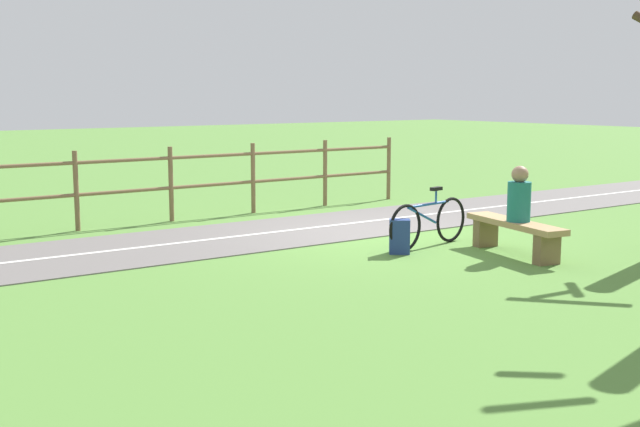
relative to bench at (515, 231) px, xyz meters
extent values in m
plane|color=#548438|center=(2.33, 0.42, -0.33)|extent=(80.00, 80.00, 0.00)
cube|color=#66605E|center=(3.41, 4.42, -0.32)|extent=(3.43, 36.05, 0.02)
cube|color=silver|center=(3.41, 4.42, -0.31)|extent=(0.97, 31.99, 0.00)
cube|color=#A88456|center=(0.00, 0.00, 0.10)|extent=(1.80, 0.72, 0.08)
cube|color=brown|center=(-0.65, 0.14, -0.13)|extent=(0.22, 0.35, 0.39)
cube|color=brown|center=(0.65, -0.14, -0.13)|extent=(0.22, 0.35, 0.39)
cylinder|color=#1E6B66|center=(-0.06, 0.01, 0.41)|extent=(0.37, 0.37, 0.54)
sphere|color=#9E755B|center=(-0.06, 0.01, 0.78)|extent=(0.23, 0.23, 0.23)
torus|color=black|center=(1.03, 1.06, 0.01)|extent=(0.14, 0.67, 0.67)
torus|color=black|center=(1.18, 0.03, 0.01)|extent=(0.14, 0.67, 0.67)
cylinder|color=#1E51A3|center=(1.11, 0.55, 0.29)|extent=(0.17, 0.89, 0.04)
cylinder|color=#1E51A3|center=(1.08, 0.70, 0.15)|extent=(0.13, 0.64, 0.31)
cylinder|color=#1E51A3|center=(1.13, 0.39, 0.39)|extent=(0.03, 0.03, 0.20)
cube|color=black|center=(1.13, 0.39, 0.50)|extent=(0.11, 0.21, 0.05)
cube|color=navy|center=(0.98, 1.21, -0.09)|extent=(0.33, 0.34, 0.48)
cube|color=#2A438C|center=(1.07, 1.14, -0.16)|extent=(0.15, 0.18, 0.21)
cylinder|color=brown|center=(5.37, -2.38, 0.32)|extent=(0.08, 0.08, 1.28)
cylinder|color=brown|center=(5.37, -0.75, 0.32)|extent=(0.08, 0.08, 1.28)
cylinder|color=brown|center=(5.37, 0.89, 0.32)|extent=(0.08, 0.08, 1.28)
cylinder|color=brown|center=(5.37, 2.53, 0.32)|extent=(0.08, 0.08, 1.28)
cylinder|color=brown|center=(5.37, 4.17, 0.32)|extent=(0.08, 0.08, 1.28)
cylinder|color=brown|center=(5.37, 2.53, 0.76)|extent=(0.06, 9.83, 0.06)
cylinder|color=brown|center=(5.37, 2.53, 0.25)|extent=(0.06, 9.83, 0.06)
camera|label=1|loc=(-6.96, 8.31, 1.84)|focal=44.17mm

